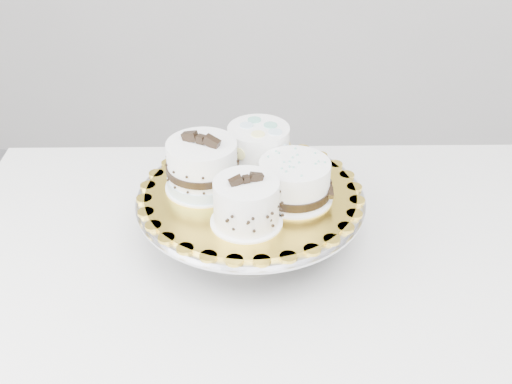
# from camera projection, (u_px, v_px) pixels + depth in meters

# --- Properties ---
(table) EXTENTS (1.22, 0.90, 0.75)m
(table) POSITION_uv_depth(u_px,v_px,m) (281.00, 298.00, 1.10)
(table) COLOR white
(table) RESTS_ON floor
(cake_stand) EXTENTS (0.37, 0.37, 0.10)m
(cake_stand) POSITION_uv_depth(u_px,v_px,m) (251.00, 210.00, 1.05)
(cake_stand) COLOR gray
(cake_stand) RESTS_ON table
(cake_board) EXTENTS (0.40, 0.40, 0.01)m
(cake_board) POSITION_uv_depth(u_px,v_px,m) (251.00, 193.00, 1.03)
(cake_board) COLOR gold
(cake_board) RESTS_ON cake_stand
(cake_swirl) EXTENTS (0.13, 0.13, 0.09)m
(cake_swirl) POSITION_uv_depth(u_px,v_px,m) (246.00, 204.00, 0.95)
(cake_swirl) COLOR white
(cake_swirl) RESTS_ON cake_board
(cake_banded) EXTENTS (0.14, 0.14, 0.10)m
(cake_banded) POSITION_uv_depth(u_px,v_px,m) (202.00, 167.00, 1.02)
(cake_banded) COLOR white
(cake_banded) RESTS_ON cake_board
(cake_dots) EXTENTS (0.13, 0.13, 0.08)m
(cake_dots) POSITION_uv_depth(u_px,v_px,m) (258.00, 147.00, 1.08)
(cake_dots) COLOR white
(cake_dots) RESTS_ON cake_board
(cake_ribbon) EXTENTS (0.13, 0.13, 0.07)m
(cake_ribbon) POSITION_uv_depth(u_px,v_px,m) (295.00, 182.00, 1.00)
(cake_ribbon) COLOR white
(cake_ribbon) RESTS_ON cake_board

